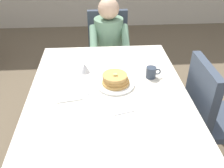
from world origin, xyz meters
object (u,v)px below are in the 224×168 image
Objects in this scene: diner_person at (109,42)px; fork_left_of_plate at (89,87)px; knife_right_of_plate at (142,85)px; chair_diner at (108,48)px; syrup_pitcher at (85,68)px; cup_coffee at (151,72)px; chair_right_side at (210,111)px; plate_breakfast at (115,84)px; spoon_near_edge at (125,112)px; dining_table_main at (108,102)px; breakfast_stack at (115,79)px.

diner_person is 0.97m from fork_left_of_plate.
chair_diner is at bearing 9.29° from knife_right_of_plate.
fork_left_of_plate is (-0.20, -0.95, 0.07)m from diner_person.
syrup_pitcher is at bearing 75.49° from chair_diner.
cup_coffee is 0.63× the size of fork_left_of_plate.
chair_right_side is 0.53m from cup_coffee.
plate_breakfast is 1.56× the size of fork_left_of_plate.
plate_breakfast is at bearing -83.47° from fork_left_of_plate.
diner_person reaches higher than spoon_near_edge.
cup_coffee is (0.33, 0.18, 0.13)m from dining_table_main.
plate_breakfast is (0.05, 0.09, 0.10)m from dining_table_main.
breakfast_stack is at bearing 81.01° from spoon_near_edge.
diner_person reaches higher than dining_table_main.
fork_left_of_plate is at bearing 112.34° from spoon_near_edge.
fork_left_of_plate is 0.38m from knife_right_of_plate.
syrup_pitcher is 0.44× the size of fork_left_of_plate.
syrup_pitcher is (-0.23, -0.89, 0.25)m from chair_diner.
cup_coffee reaches higher than syrup_pitcher.
fork_left_of_plate is at bearing -173.99° from plate_breakfast.
fork_left_of_plate is (-0.19, -0.02, -0.01)m from plate_breakfast.
chair_diner reaches higher than breakfast_stack.
knife_right_of_plate is 1.33× the size of spoon_near_edge.
chair_right_side reaches higher than fork_left_of_plate.
chair_right_side is at bearing -16.87° from syrup_pitcher.
chair_right_side is 0.75m from plate_breakfast.
chair_diner and chair_right_side have the same top height.
breakfast_stack is 0.20m from knife_right_of_plate.
knife_right_of_plate is (0.18, -0.95, 0.07)m from diner_person.
diner_person reaches higher than plate_breakfast.
spoon_near_edge is at bearing -141.82° from fork_left_of_plate.
breakfast_stack reaches higher than cup_coffee.
dining_table_main is 7.69× the size of breakfast_stack.
cup_coffee is 0.75× the size of spoon_near_edge.
chair_diner is 1.41m from spoon_near_edge.
chair_right_side is at bearing -6.91° from plate_breakfast.
chair_diner reaches higher than fork_left_of_plate.
spoon_near_edge is at bearing -83.67° from breakfast_stack.
cup_coffee reaches higher than knife_right_of_plate.
dining_table_main is 0.14m from plate_breakfast.
cup_coffee reaches higher than plate_breakfast.
plate_breakfast is (-0.01, -0.93, 0.08)m from diner_person.
syrup_pitcher is 0.40× the size of knife_right_of_plate.
chair_diner is 1.10m from plate_breakfast.
chair_diner is 0.83× the size of diner_person.
spoon_near_edge is (0.03, -1.24, 0.07)m from diner_person.
cup_coffee is at bearing 16.95° from breakfast_stack.
plate_breakfast reaches higher than knife_right_of_plate.
spoon_near_edge is (-0.15, -0.29, 0.00)m from knife_right_of_plate.
diner_person reaches higher than breakfast_stack.
cup_coffee is at bearing -111.88° from chair_right_side.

